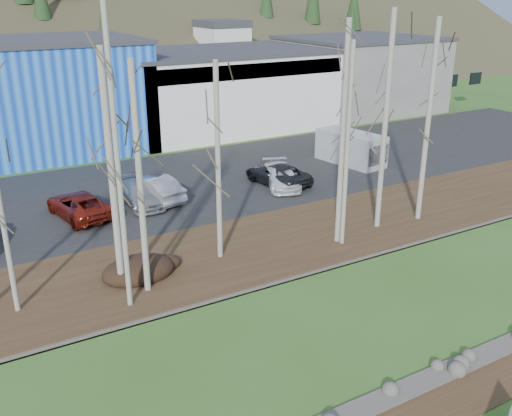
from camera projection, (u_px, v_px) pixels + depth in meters
dirt_strip at (423, 413)px, 16.64m from camera, size 80.00×1.80×0.03m
near_bank_rocks at (399, 394)px, 17.45m from camera, size 80.00×0.80×0.50m
river at (319, 330)px, 20.76m from camera, size 80.00×8.00×0.90m
far_bank_rocks at (262, 283)px, 24.08m from camera, size 80.00×0.80×0.46m
far_bank at (227, 253)px, 26.63m from camera, size 80.00×7.00×0.15m
parking_lot at (149, 190)px, 35.12m from camera, size 80.00×14.00×0.14m
building_blue at (2, 98)px, 42.16m from camera, size 20.40×12.24×8.30m
building_white at (219, 89)px, 50.86m from camera, size 18.36×12.24×6.80m
building_grey at (359, 74)px, 58.30m from camera, size 14.28×12.24×7.30m
dirt_mound at (138, 269)px, 24.28m from camera, size 3.16×2.23×0.62m
birch_2 at (112, 175)px, 21.85m from camera, size 0.28×0.28×9.61m
birch_3 at (117, 158)px, 20.06m from camera, size 0.20×0.20×11.80m
birch_4 at (140, 182)px, 21.64m from camera, size 0.25×0.25×9.21m
birch_5 at (218, 164)px, 24.64m from camera, size 0.23×0.23×8.81m
birch_6 at (347, 148)px, 25.89m from camera, size 0.20×0.20×9.48m
birch_7 at (343, 137)px, 25.99m from camera, size 0.26×0.26×10.36m
birch_8 at (428, 123)px, 28.78m from camera, size 0.26×0.26×10.30m
birch_9 at (385, 124)px, 27.66m from camera, size 0.26×0.26×10.72m
car_1 at (79, 205)px, 30.57m from camera, size 3.00×5.14×1.34m
car_2 at (140, 193)px, 32.38m from camera, size 1.98×4.57×1.31m
car_3 at (154, 188)px, 32.94m from camera, size 2.42×4.74×1.49m
car_4 at (277, 174)px, 35.79m from camera, size 2.79×5.04×1.33m
car_5 at (281, 176)px, 35.39m from camera, size 3.29×4.86×1.31m
van_white at (353, 148)px, 39.93m from camera, size 2.81×5.26×2.19m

